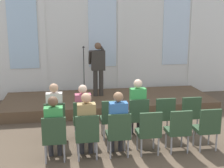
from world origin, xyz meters
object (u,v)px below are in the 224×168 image
(audience_r1_c0, at_px, (54,125))
(chair_r1_c4, at_px, (179,128))
(speaker, at_px, (98,65))
(chair_r0_c4, at_px, (164,114))
(chair_r0_c1, at_px, (83,118))
(chair_r0_c5, at_px, (189,112))
(chair_r0_c2, at_px, (111,117))
(mic_stand, at_px, (84,85))
(chair_r0_c0, at_px, (55,120))
(chair_r1_c1, at_px, (87,134))
(chair_r0_c3, at_px, (138,115))
(audience_r0_c1, at_px, (83,109))
(audience_r0_c0, at_px, (55,109))
(chair_r1_c2, at_px, (119,132))
(chair_r1_c5, at_px, (207,126))
(audience_r1_c2, at_px, (118,120))
(chair_r1_c0, at_px, (54,136))
(chair_r1_c3, at_px, (149,130))
(audience_r1_c1, at_px, (86,122))

(audience_r1_c0, distance_m, chair_r1_c4, 2.56)
(speaker, relative_size, chair_r0_c4, 1.78)
(chair_r0_c1, relative_size, chair_r0_c5, 1.00)
(chair_r0_c2, height_order, audience_r1_c0, audience_r1_c0)
(mic_stand, xyz_separation_m, chair_r0_c2, (0.40, -2.84, -0.12))
(chair_r0_c2, bearing_deg, chair_r0_c0, 180.00)
(chair_r0_c1, bearing_deg, chair_r1_c1, -90.00)
(chair_r0_c3, xyz_separation_m, chair_r1_c1, (-1.27, -0.96, 0.00))
(chair_r0_c1, height_order, audience_r0_c1, audience_r0_c1)
(audience_r0_c0, height_order, chair_r1_c2, audience_r0_c0)
(chair_r0_c0, distance_m, chair_r0_c1, 0.64)
(chair_r0_c0, height_order, chair_r1_c5, same)
(chair_r1_c2, bearing_deg, chair_r1_c5, 0.00)
(chair_r0_c5, bearing_deg, chair_r1_c1, -159.44)
(mic_stand, xyz_separation_m, audience_r1_c2, (0.40, -3.72, 0.09))
(chair_r0_c0, xyz_separation_m, chair_r0_c3, (1.91, 0.00, 0.00))
(audience_r0_c0, height_order, chair_r1_c1, audience_r0_c0)
(chair_r1_c0, relative_size, audience_r1_c2, 0.70)
(chair_r0_c5, height_order, audience_r1_c2, audience_r1_c2)
(chair_r1_c3, height_order, chair_r1_c5, same)
(audience_r1_c0, bearing_deg, chair_r0_c5, 15.35)
(speaker, height_order, chair_r0_c2, speaker)
(audience_r0_c0, distance_m, chair_r1_c3, 2.18)
(chair_r1_c4, bearing_deg, chair_r0_c5, 56.31)
(chair_r0_c5, bearing_deg, chair_r1_c4, -123.69)
(mic_stand, distance_m, chair_r1_c3, 3.94)
(chair_r0_c2, bearing_deg, chair_r0_c1, 180.00)
(chair_r1_c1, bearing_deg, chair_r0_c0, 123.69)
(audience_r0_c1, height_order, chair_r1_c3, audience_r0_c1)
(chair_r0_c2, bearing_deg, speaker, 89.41)
(chair_r1_c1, relative_size, chair_r1_c2, 1.00)
(audience_r0_c0, height_order, audience_r1_c1, audience_r1_c1)
(chair_r1_c0, bearing_deg, chair_r0_c4, 20.56)
(speaker, distance_m, chair_r1_c4, 3.94)
(audience_r1_c2, bearing_deg, speaker, 89.56)
(chair_r0_c0, height_order, chair_r0_c3, same)
(chair_r0_c4, height_order, chair_r1_c5, same)
(audience_r0_c1, xyz_separation_m, chair_r1_c2, (0.64, -1.04, -0.19))
(speaker, relative_size, audience_r1_c0, 1.27)
(chair_r0_c0, distance_m, audience_r0_c0, 0.23)
(audience_r1_c1, relative_size, audience_r1_c2, 1.01)
(chair_r0_c2, relative_size, audience_r1_c2, 0.70)
(chair_r0_c1, relative_size, chair_r1_c1, 1.00)
(speaker, bearing_deg, chair_r0_c4, -65.30)
(chair_r0_c4, relative_size, chair_r1_c4, 1.00)
(chair_r0_c0, xyz_separation_m, audience_r0_c0, (0.00, 0.08, 0.22))
(audience_r0_c1, bearing_deg, chair_r1_c0, -121.54)
(mic_stand, bearing_deg, audience_r1_c2, -83.83)
(audience_r0_c1, distance_m, chair_r1_c2, 1.23)
(chair_r0_c0, distance_m, audience_r1_c2, 1.56)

